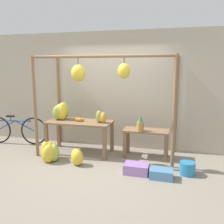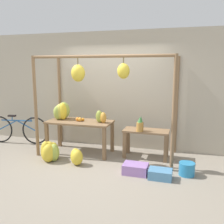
{
  "view_description": "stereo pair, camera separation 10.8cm",
  "coord_description": "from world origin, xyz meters",
  "px_view_note": "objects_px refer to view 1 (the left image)",
  "views": [
    {
      "loc": [
        1.58,
        -4.45,
        1.96
      ],
      "look_at": [
        0.14,
        0.68,
        1.0
      ],
      "focal_mm": 40.0,
      "sensor_mm": 36.0,
      "label": 1
    },
    {
      "loc": [
        1.68,
        -4.42,
        1.96
      ],
      "look_at": [
        0.14,
        0.68,
        1.0
      ],
      "focal_mm": 40.0,
      "sensor_mm": 36.0,
      "label": 2
    }
  ],
  "objects_px": {
    "pineapple_cluster": "(140,125)",
    "papaya_pile": "(101,117)",
    "banana_pile_ground_left": "(50,152)",
    "banana_pile_ground_right": "(77,157)",
    "fruit_crate_purple": "(161,174)",
    "banana_pile_on_table": "(61,112)",
    "fruit_crate_white": "(136,169)",
    "parked_bicycle": "(16,130)",
    "blue_bucket": "(187,168)",
    "orange_pile": "(79,119)"
  },
  "relations": [
    {
      "from": "banana_pile_ground_right",
      "to": "fruit_crate_purple",
      "type": "distance_m",
      "value": 1.71
    },
    {
      "from": "blue_bucket",
      "to": "papaya_pile",
      "type": "xyz_separation_m",
      "value": [
        -1.86,
        0.57,
        0.75
      ]
    },
    {
      "from": "blue_bucket",
      "to": "papaya_pile",
      "type": "distance_m",
      "value": 2.09
    },
    {
      "from": "orange_pile",
      "to": "blue_bucket",
      "type": "distance_m",
      "value": 2.54
    },
    {
      "from": "pineapple_cluster",
      "to": "banana_pile_ground_right",
      "type": "relative_size",
      "value": 0.93
    },
    {
      "from": "orange_pile",
      "to": "blue_bucket",
      "type": "relative_size",
      "value": 0.72
    },
    {
      "from": "banana_pile_ground_left",
      "to": "blue_bucket",
      "type": "distance_m",
      "value": 2.78
    },
    {
      "from": "fruit_crate_white",
      "to": "fruit_crate_purple",
      "type": "bearing_deg",
      "value": -10.04
    },
    {
      "from": "papaya_pile",
      "to": "banana_pile_ground_left",
      "type": "bearing_deg",
      "value": -144.52
    },
    {
      "from": "blue_bucket",
      "to": "fruit_crate_white",
      "type": "bearing_deg",
      "value": -167.6
    },
    {
      "from": "blue_bucket",
      "to": "papaya_pile",
      "type": "relative_size",
      "value": 0.98
    },
    {
      "from": "banana_pile_ground_right",
      "to": "fruit_crate_white",
      "type": "bearing_deg",
      "value": -3.28
    },
    {
      "from": "parked_bicycle",
      "to": "fruit_crate_purple",
      "type": "bearing_deg",
      "value": -15.65
    },
    {
      "from": "parked_bicycle",
      "to": "fruit_crate_purple",
      "type": "relative_size",
      "value": 4.1
    },
    {
      "from": "fruit_crate_white",
      "to": "banana_pile_on_table",
      "type": "bearing_deg",
      "value": 156.62
    },
    {
      "from": "pineapple_cluster",
      "to": "banana_pile_on_table",
      "type": "bearing_deg",
      "value": 177.14
    },
    {
      "from": "parked_bicycle",
      "to": "pineapple_cluster",
      "type": "bearing_deg",
      "value": -3.96
    },
    {
      "from": "banana_pile_ground_left",
      "to": "banana_pile_ground_right",
      "type": "relative_size",
      "value": 1.49
    },
    {
      "from": "fruit_crate_white",
      "to": "parked_bicycle",
      "type": "distance_m",
      "value": 3.47
    },
    {
      "from": "papaya_pile",
      "to": "parked_bicycle",
      "type": "bearing_deg",
      "value": 174.95
    },
    {
      "from": "orange_pile",
      "to": "banana_pile_ground_left",
      "type": "distance_m",
      "value": 0.97
    },
    {
      "from": "banana_pile_on_table",
      "to": "blue_bucket",
      "type": "height_order",
      "value": "banana_pile_on_table"
    },
    {
      "from": "fruit_crate_white",
      "to": "fruit_crate_purple",
      "type": "height_order",
      "value": "fruit_crate_white"
    },
    {
      "from": "parked_bicycle",
      "to": "papaya_pile",
      "type": "relative_size",
      "value": 5.73
    },
    {
      "from": "orange_pile",
      "to": "banana_pile_ground_right",
      "type": "bearing_deg",
      "value": -71.71
    },
    {
      "from": "orange_pile",
      "to": "fruit_crate_purple",
      "type": "bearing_deg",
      "value": -23.92
    },
    {
      "from": "pineapple_cluster",
      "to": "banana_pile_ground_left",
      "type": "distance_m",
      "value": 1.99
    },
    {
      "from": "banana_pile_on_table",
      "to": "banana_pile_ground_right",
      "type": "xyz_separation_m",
      "value": [
        0.73,
        -0.78,
        -0.77
      ]
    },
    {
      "from": "orange_pile",
      "to": "banana_pile_ground_left",
      "type": "relative_size",
      "value": 0.4
    },
    {
      "from": "blue_bucket",
      "to": "parked_bicycle",
      "type": "relative_size",
      "value": 0.17
    },
    {
      "from": "blue_bucket",
      "to": "parked_bicycle",
      "type": "height_order",
      "value": "parked_bicycle"
    },
    {
      "from": "fruit_crate_purple",
      "to": "banana_pile_on_table",
      "type": "bearing_deg",
      "value": 159.03
    },
    {
      "from": "fruit_crate_white",
      "to": "papaya_pile",
      "type": "bearing_deg",
      "value": 140.93
    },
    {
      "from": "banana_pile_on_table",
      "to": "fruit_crate_purple",
      "type": "relative_size",
      "value": 1.14
    },
    {
      "from": "banana_pile_ground_left",
      "to": "banana_pile_ground_right",
      "type": "height_order",
      "value": "banana_pile_ground_left"
    },
    {
      "from": "fruit_crate_white",
      "to": "blue_bucket",
      "type": "relative_size",
      "value": 1.59
    },
    {
      "from": "blue_bucket",
      "to": "parked_bicycle",
      "type": "xyz_separation_m",
      "value": [
        -4.23,
        0.78,
        0.25
      ]
    },
    {
      "from": "pineapple_cluster",
      "to": "papaya_pile",
      "type": "distance_m",
      "value": 0.89
    },
    {
      "from": "banana_pile_on_table",
      "to": "fruit_crate_purple",
      "type": "distance_m",
      "value": 2.73
    },
    {
      "from": "banana_pile_ground_left",
      "to": "fruit_crate_purple",
      "type": "height_order",
      "value": "banana_pile_ground_left"
    },
    {
      "from": "banana_pile_ground_right",
      "to": "pineapple_cluster",
      "type": "bearing_deg",
      "value": 30.2
    },
    {
      "from": "banana_pile_ground_left",
      "to": "parked_bicycle",
      "type": "bearing_deg",
      "value": 149.48
    },
    {
      "from": "banana_pile_ground_right",
      "to": "parked_bicycle",
      "type": "distance_m",
      "value": 2.28
    },
    {
      "from": "banana_pile_ground_right",
      "to": "fruit_crate_white",
      "type": "relative_size",
      "value": 0.76
    },
    {
      "from": "parked_bicycle",
      "to": "fruit_crate_white",
      "type": "bearing_deg",
      "value": -16.41
    },
    {
      "from": "pineapple_cluster",
      "to": "banana_pile_ground_left",
      "type": "bearing_deg",
      "value": -160.55
    },
    {
      "from": "fruit_crate_purple",
      "to": "banana_pile_ground_right",
      "type": "bearing_deg",
      "value": 174.85
    },
    {
      "from": "banana_pile_on_table",
      "to": "blue_bucket",
      "type": "xyz_separation_m",
      "value": [
        2.87,
        -0.65,
        -0.81
      ]
    },
    {
      "from": "banana_pile_ground_left",
      "to": "blue_bucket",
      "type": "xyz_separation_m",
      "value": [
        2.77,
        0.08,
        -0.08
      ]
    },
    {
      "from": "orange_pile",
      "to": "papaya_pile",
      "type": "height_order",
      "value": "papaya_pile"
    }
  ]
}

